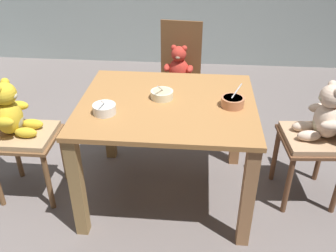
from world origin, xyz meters
name	(u,v)px	position (x,y,z in m)	size (l,w,h in m)	color
ground_plane	(167,194)	(0.00, 0.00, -0.02)	(5.20, 5.20, 0.04)	slate
dining_table	(167,121)	(0.00, 0.00, 0.59)	(1.09, 0.93, 0.73)	#A4703D
teddy_chair_near_right	(322,127)	(0.99, 0.06, 0.56)	(0.41, 0.43, 0.91)	brown
teddy_chair_far_center	(179,73)	(0.01, 0.92, 0.54)	(0.42, 0.42, 0.95)	brown
teddy_chair_near_left	(14,123)	(-0.99, -0.07, 0.56)	(0.42, 0.38, 0.94)	brown
porridge_bowl_terracotta_near_right	(233,102)	(0.40, -0.02, 0.76)	(0.14, 0.14, 0.13)	#BF7750
porridge_bowl_white_near_left	(104,109)	(-0.35, -0.17, 0.76)	(0.14, 0.14, 0.12)	white
porridge_bowl_cream_center	(162,94)	(-0.04, 0.05, 0.75)	(0.14, 0.15, 0.12)	beige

